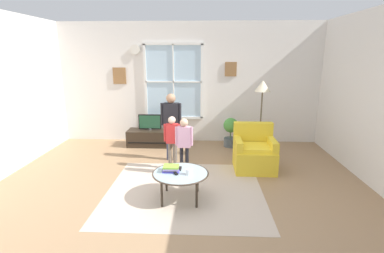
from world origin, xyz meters
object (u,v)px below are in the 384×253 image
Objects in this scene: tv_stand at (151,138)px; television at (150,122)px; armchair at (254,153)px; floor_lamp at (262,94)px; cup at (188,172)px; remote_near_books at (180,169)px; potted_plant_by_window at (231,131)px; remote_near_cup at (175,173)px; person_pink_shirt at (184,140)px; person_black_shirt at (171,119)px; coffee_table at (180,174)px; book_stack at (171,168)px; person_red_shirt at (172,136)px.

tv_stand is 2.01× the size of television.
armchair is 0.52× the size of floor_lamp.
television is at bearing 111.90° from cup.
remote_near_books is 2.71m from potted_plant_by_window.
remote_near_books is (0.94, -2.50, 0.25)m from tv_stand.
remote_near_cup is at bearing -71.74° from tv_stand.
person_black_shirt is (-0.32, 0.77, 0.21)m from person_pink_shirt.
remote_near_books is 0.18m from remote_near_cup.
person_black_shirt reaches higher than television.
coffee_table is at bearing 153.43° from cup.
floor_lamp is (1.53, 1.67, 0.95)m from remote_near_books.
tv_stand is at bearing -179.49° from potted_plant_by_window.
television reaches higher than remote_near_books.
person_black_shirt is (-0.45, 1.75, 0.41)m from cup.
book_stack is 0.24× the size of person_pink_shirt.
potted_plant_by_window is at bearing 36.58° from person_black_shirt.
person_red_shirt reaches higher than tv_stand.
floor_lamp is at bearing 19.17° from person_red_shirt.
person_black_shirt reaches higher than potted_plant_by_window.
potted_plant_by_window reaches higher than tv_stand.
armchair is 1.92m from remote_near_cup.
tv_stand is 1.55× the size of potted_plant_by_window.
book_stack is at bearing 161.13° from coffee_table.
armchair is 3.41× the size of book_stack.
tv_stand is at bearing 108.26° from remote_near_cup.
person_black_shirt is at bearing -143.42° from potted_plant_by_window.
tv_stand is 4.27× the size of book_stack.
potted_plant_by_window is at bearing 0.51° from tv_stand.
cup reaches higher than remote_near_cup.
armchair is 0.83× the size of person_red_shirt.
person_red_shirt is at bearing -64.07° from television.
book_stack is 0.24× the size of person_red_shirt.
potted_plant_by_window is at bearing 66.62° from book_stack.
person_pink_shirt reaches higher than book_stack.
person_black_shirt reaches higher than tv_stand.
tv_stand is at bearing 115.89° from person_red_shirt.
book_stack is at bearing -145.89° from remote_near_books.
television reaches higher than tv_stand.
tv_stand is 1.33m from person_black_shirt.
remote_near_cup is at bearing -108.00° from remote_near_books.
book_stack is (0.81, -2.58, -0.11)m from television.
person_red_shirt is (0.70, -1.44, 0.46)m from tv_stand.
floor_lamp is (1.84, 0.12, 0.51)m from person_black_shirt.
cup is (1.08, -2.70, -0.12)m from television.
person_pink_shirt is 2.02m from potted_plant_by_window.
tv_stand is 1.04× the size of person_red_shirt.
television is 2.72m from floor_lamp.
television reaches higher than potted_plant_by_window.
coffee_table is at bearing -82.27° from remote_near_books.
remote_near_books is 0.20× the size of potted_plant_by_window.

